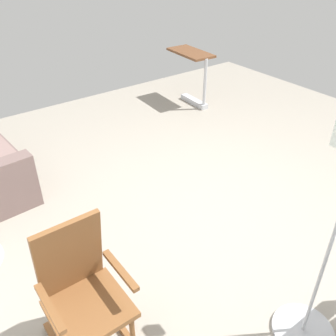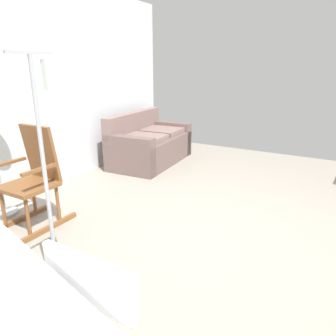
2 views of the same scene
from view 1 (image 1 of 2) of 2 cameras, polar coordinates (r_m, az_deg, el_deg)
The scene contains 4 objects.
ground_plane at distance 4.04m, azimuth 8.73°, elevation -5.22°, with size 7.19×7.19×0.00m, color gray.
rocking_chair at distance 2.55m, azimuth -12.95°, elevation -18.58°, with size 0.76×0.51×1.05m.
overbed_table at distance 6.19m, azimuth 3.89°, elevation 14.61°, with size 0.85×0.44×0.84m.
iv_pole at distance 2.92m, azimuth 20.82°, elevation -19.65°, with size 0.44×0.44×1.69m.
Camera 1 is at (-2.15, 2.37, 2.47)m, focal length 39.51 mm.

